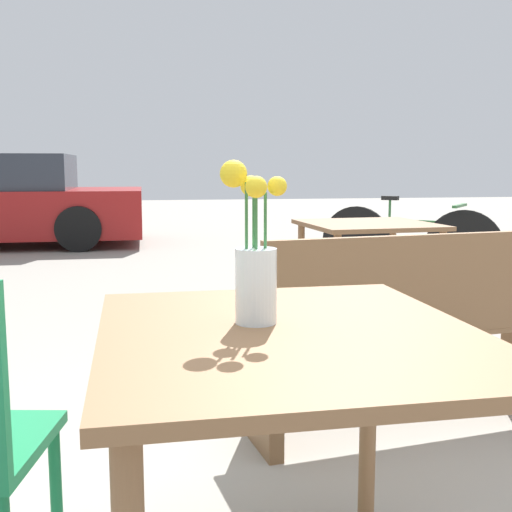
% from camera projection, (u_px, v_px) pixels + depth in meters
% --- Properties ---
extents(table_front, '(0.84, 0.95, 0.76)m').
position_uv_depth(table_front, '(289.00, 376.00, 1.42)').
color(table_front, brown).
rests_on(table_front, ground_plane).
extents(flower_vase, '(0.15, 0.13, 0.37)m').
position_uv_depth(flower_vase, '(255.00, 269.00, 1.44)').
color(flower_vase, silver).
rests_on(flower_vase, table_front).
extents(bench_near, '(1.45, 0.56, 0.85)m').
position_uv_depth(bench_near, '(417.00, 329.00, 2.63)').
color(bench_near, brown).
rests_on(bench_near, ground_plane).
extents(table_back, '(0.92, 0.91, 0.72)m').
position_uv_depth(table_back, '(368.00, 237.00, 4.48)').
color(table_back, brown).
rests_on(table_back, ground_plane).
extents(bicycle, '(1.38, 1.15, 0.83)m').
position_uv_depth(bicycle, '(408.00, 244.00, 6.12)').
color(bicycle, black).
rests_on(bicycle, ground_plane).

